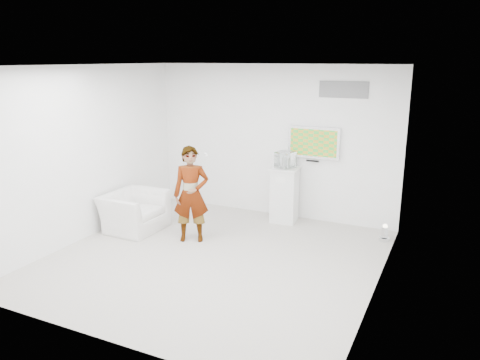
{
  "coord_description": "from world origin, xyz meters",
  "views": [
    {
      "loc": [
        3.34,
        -6.06,
        3.1
      ],
      "look_at": [
        0.17,
        0.6,
        1.17
      ],
      "focal_mm": 35.0,
      "sensor_mm": 36.0,
      "label": 1
    }
  ],
  "objects_px": {
    "tv": "(314,143)",
    "pedestal": "(285,195)",
    "armchair": "(134,211)",
    "person": "(191,194)",
    "floor_uplight": "(385,233)"
  },
  "relations": [
    {
      "from": "tv",
      "to": "pedestal",
      "type": "distance_m",
      "value": 1.15
    },
    {
      "from": "pedestal",
      "to": "armchair",
      "type": "bearing_deg",
      "value": -145.19
    },
    {
      "from": "person",
      "to": "tv",
      "type": "bearing_deg",
      "value": 24.97
    },
    {
      "from": "floor_uplight",
      "to": "pedestal",
      "type": "bearing_deg",
      "value": 173.44
    },
    {
      "from": "person",
      "to": "floor_uplight",
      "type": "height_order",
      "value": "person"
    },
    {
      "from": "tv",
      "to": "person",
      "type": "relative_size",
      "value": 0.6
    },
    {
      "from": "armchair",
      "to": "floor_uplight",
      "type": "bearing_deg",
      "value": -70.57
    },
    {
      "from": "armchair",
      "to": "pedestal",
      "type": "xyz_separation_m",
      "value": [
        2.35,
        1.64,
        0.19
      ]
    },
    {
      "from": "tv",
      "to": "armchair",
      "type": "bearing_deg",
      "value": -145.72
    },
    {
      "from": "tv",
      "to": "person",
      "type": "xyz_separation_m",
      "value": [
        -1.57,
        -1.92,
        -0.72
      ]
    },
    {
      "from": "tv",
      "to": "armchair",
      "type": "height_order",
      "value": "tv"
    },
    {
      "from": "pedestal",
      "to": "floor_uplight",
      "type": "bearing_deg",
      "value": -6.56
    },
    {
      "from": "armchair",
      "to": "pedestal",
      "type": "bearing_deg",
      "value": -53.94
    },
    {
      "from": "tv",
      "to": "armchair",
      "type": "relative_size",
      "value": 0.93
    },
    {
      "from": "person",
      "to": "armchair",
      "type": "height_order",
      "value": "person"
    }
  ]
}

